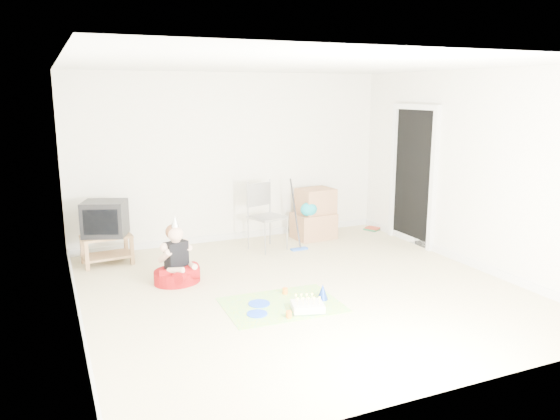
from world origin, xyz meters
name	(u,v)px	position (x,y,z in m)	size (l,w,h in m)	color
ground	(301,289)	(0.00, 0.00, 0.00)	(5.00, 5.00, 0.00)	beige
doorway_recess	(414,178)	(2.48, 1.20, 1.02)	(0.02, 0.90, 2.05)	black
tv_stand	(107,247)	(-2.00, 1.94, 0.24)	(0.68, 0.46, 0.41)	#9D7147
crt_tv	(105,218)	(-2.00, 1.94, 0.64)	(0.55, 0.45, 0.47)	black
folding_chair	(268,217)	(0.28, 1.73, 0.50)	(0.57, 0.56, 1.02)	gray
cardboard_boxes	(314,215)	(1.21, 2.03, 0.38)	(0.67, 0.54, 0.80)	#A87651
floor_mop	(299,233)	(0.70, 1.51, 0.26)	(0.26, 0.35, 1.03)	blue
book_pile	(372,229)	(2.36, 2.09, 0.02)	(0.25, 0.28, 0.05)	#22683E
seated_woman	(177,268)	(-1.29, 0.84, 0.19)	(0.76, 0.76, 0.85)	maroon
party_mat	(282,305)	(-0.41, -0.35, 0.00)	(1.28, 0.92, 0.01)	#FA3496
birthday_cake	(308,307)	(-0.22, -0.63, 0.05)	(0.39, 0.35, 0.15)	white
blue_plate_near	(259,304)	(-0.63, -0.24, 0.01)	(0.24, 0.24, 0.01)	blue
blue_plate_far	(257,314)	(-0.76, -0.50, 0.01)	(0.22, 0.22, 0.01)	blue
orange_cup_near	(285,291)	(-0.24, -0.07, 0.04)	(0.06, 0.06, 0.07)	orange
orange_cup_far	(289,314)	(-0.48, -0.71, 0.04)	(0.06, 0.06, 0.07)	orange
blue_party_hat	(323,292)	(0.08, -0.40, 0.10)	(0.13, 0.13, 0.18)	#16399D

